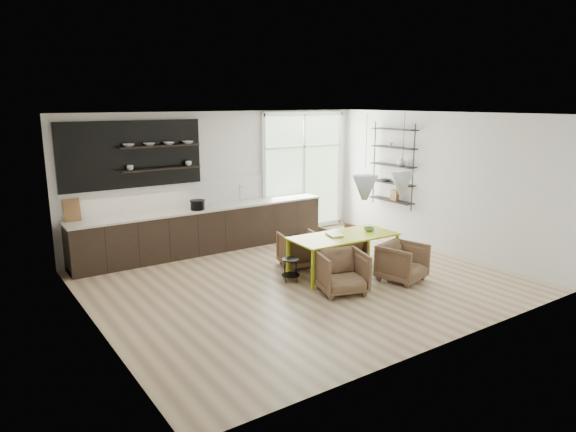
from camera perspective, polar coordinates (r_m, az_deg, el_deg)
The scene contains 11 objects.
room at distance 9.97m, azimuth 0.69°, elevation 3.14°, with size 7.02×6.01×2.91m.
kitchen_run at distance 10.88m, azimuth -9.68°, elevation -0.86°, with size 5.54×0.69×2.75m.
right_shelving at distance 11.79m, azimuth 11.66°, elevation 5.30°, with size 0.26×1.22×1.90m.
dining_table at distance 9.39m, azimuth 6.19°, elevation -2.45°, with size 2.02×0.99×0.72m.
armchair_back_left at distance 9.84m, azimuth 1.28°, elevation -3.75°, with size 0.71×0.73×0.66m, color brown.
armchair_back_right at distance 10.32m, azimuth 6.12°, elevation -3.00°, with size 0.72×0.75×0.68m, color brown.
armchair_front_left at distance 8.57m, azimuth 5.95°, elevation -6.20°, with size 0.75×0.77×0.70m, color brown.
armchair_front_right at distance 9.29m, azimuth 12.60°, elevation -5.04°, with size 0.72×0.74×0.67m, color brown.
wire_stool at distance 9.05m, azimuth 0.29°, elevation -5.67°, with size 0.32×0.32×0.41m.
table_book at distance 9.29m, azimuth 4.52°, elevation -2.17°, with size 0.24×0.33×0.03m, color white.
table_bowl at distance 9.77m, azimuth 9.00°, elevation -1.45°, with size 0.20×0.20×0.06m, color #578A59.
Camera 1 is at (-5.06, -6.96, 3.11)m, focal length 32.00 mm.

